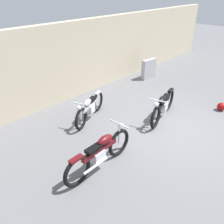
# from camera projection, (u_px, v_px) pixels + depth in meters

# --- Properties ---
(ground_plane) EXTENTS (40.00, 40.00, 0.00)m
(ground_plane) POSITION_uv_depth(u_px,v_px,m) (174.00, 128.00, 7.10)
(ground_plane) COLOR slate
(building_wall) EXTENTS (18.00, 0.30, 2.75)m
(building_wall) POSITION_uv_depth(u_px,v_px,m) (83.00, 58.00, 8.87)
(building_wall) COLOR beige
(building_wall) RESTS_ON ground_plane
(stone_marker) EXTENTS (0.80, 0.27, 0.88)m
(stone_marker) POSITION_uv_depth(u_px,v_px,m) (149.00, 69.00, 10.57)
(stone_marker) COLOR #9E9EA3
(stone_marker) RESTS_ON ground_plane
(helmet) EXTENTS (0.28, 0.28, 0.28)m
(helmet) POSITION_uv_depth(u_px,v_px,m) (221.00, 107.00, 8.01)
(helmet) COLOR maroon
(helmet) RESTS_ON ground_plane
(motorcycle_black) EXTENTS (2.05, 0.74, 0.94)m
(motorcycle_black) POSITION_uv_depth(u_px,v_px,m) (163.00, 105.00, 7.41)
(motorcycle_black) COLOR black
(motorcycle_black) RESTS_ON ground_plane
(motorcycle_silver) EXTENTS (1.82, 0.90, 0.87)m
(motorcycle_silver) POSITION_uv_depth(u_px,v_px,m) (90.00, 108.00, 7.36)
(motorcycle_silver) COLOR black
(motorcycle_silver) RESTS_ON ground_plane
(motorcycle_maroon) EXTENTS (2.11, 0.59, 0.94)m
(motorcycle_maroon) POSITION_uv_depth(u_px,v_px,m) (100.00, 153.00, 5.36)
(motorcycle_maroon) COLOR black
(motorcycle_maroon) RESTS_ON ground_plane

